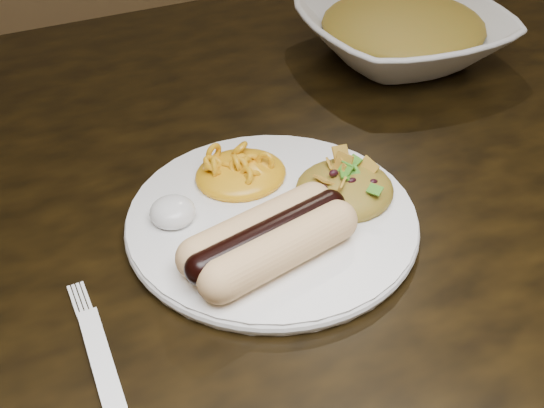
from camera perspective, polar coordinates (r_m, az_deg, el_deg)
name	(u,v)px	position (r m, az deg, el deg)	size (l,w,h in m)	color
table	(187,265)	(0.66, -7.59, -5.49)	(1.60, 0.90, 0.75)	black
plate	(272,219)	(0.56, 0.00, -1.33)	(0.25, 0.25, 0.01)	white
hotdog	(269,238)	(0.50, -0.23, -3.05)	(0.13, 0.09, 0.03)	#EEAF73
mac_and_cheese	(240,163)	(0.59, -2.84, 3.66)	(0.09, 0.08, 0.03)	yellow
sour_cream	(172,208)	(0.55, -8.93, -0.38)	(0.04, 0.04, 0.02)	white
taco_salad	(345,182)	(0.57, 6.58, 2.01)	(0.09, 0.09, 0.04)	#B35313
fork	(101,361)	(0.47, -15.04, -13.43)	(0.02, 0.15, 0.00)	white
serving_bowl	(402,34)	(0.85, 11.55, 14.68)	(0.25, 0.25, 0.06)	silver
bowl_filling	(404,20)	(0.84, 11.72, 15.87)	(0.21, 0.21, 0.05)	#B35313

